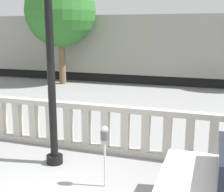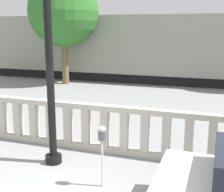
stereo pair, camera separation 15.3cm
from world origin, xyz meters
TOP-DOWN VIEW (x-y plane):
  - balustrade at (0.00, 2.86)m, footprint 16.25×0.24m
  - lamppost at (-0.65, 1.77)m, footprint 0.40×0.40m
  - parking_meter at (0.88, 1.09)m, footprint 0.17×0.17m
  - train_near at (-5.54, 14.08)m, footprint 25.46×2.82m
  - tree_right at (-5.49, 11.66)m, footprint 3.96×3.96m

SIDE VIEW (x-z plane):
  - balustrade at x=0.00m, z-range 0.00..1.26m
  - parking_meter at x=0.88m, z-range 0.39..1.70m
  - train_near at x=-5.54m, z-range -0.21..4.30m
  - lamppost at x=-0.65m, z-range 0.28..6.50m
  - tree_right at x=-5.49m, z-range 1.04..7.10m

